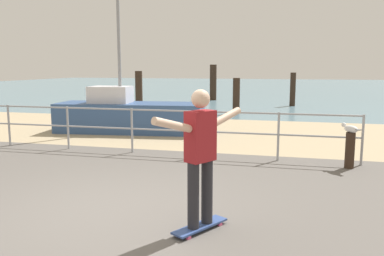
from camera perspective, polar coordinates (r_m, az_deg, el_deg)
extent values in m
cube|color=#605B56|center=(5.05, -16.98, -14.97)|extent=(24.00, 10.00, 0.04)
cube|color=tan|center=(12.34, 2.53, -0.60)|extent=(24.00, 6.00, 0.04)
cube|color=slate|center=(40.05, 10.75, 5.71)|extent=(72.00, 50.00, 0.04)
cylinder|color=#9EA0A5|center=(11.06, -24.48, 0.29)|extent=(0.05, 0.05, 1.05)
cylinder|color=#9EA0A5|center=(10.11, -17.16, -0.03)|extent=(0.05, 0.05, 1.05)
cylinder|color=#9EA0A5|center=(9.37, -8.50, -0.41)|extent=(0.05, 0.05, 1.05)
cylinder|color=#9EA0A5|center=(8.87, 1.40, -0.83)|extent=(0.05, 0.05, 1.05)
cylinder|color=#9EA0A5|center=(8.66, 12.12, -1.26)|extent=(0.05, 0.05, 1.05)
cylinder|color=#9EA0A5|center=(8.76, 22.97, -1.65)|extent=(0.05, 0.05, 1.05)
cylinder|color=#9EA0A5|center=(9.65, -13.09, 2.69)|extent=(11.56, 0.04, 0.04)
cylinder|color=#9EA0A5|center=(9.70, -13.00, 0.09)|extent=(11.56, 0.04, 0.04)
cube|color=#335184|center=(12.39, -8.71, 1.45)|extent=(4.53, 1.91, 0.90)
cone|color=#335184|center=(11.97, 1.46, 1.29)|extent=(1.18, 0.89, 0.77)
cylinder|color=gray|center=(12.43, -10.36, 13.55)|extent=(0.10, 0.10, 4.34)
cube|color=silver|center=(12.50, -11.43, 4.67)|extent=(1.30, 1.04, 0.50)
cube|color=#334C8C|center=(5.04, 1.16, -13.70)|extent=(0.57, 0.79, 0.02)
cylinder|color=#E5598C|center=(4.82, -0.48, -15.33)|extent=(0.06, 0.07, 0.06)
cylinder|color=#E5598C|center=(4.93, -1.85, -14.79)|extent=(0.06, 0.07, 0.06)
cylinder|color=#E5598C|center=(5.20, 3.99, -13.50)|extent=(0.06, 0.07, 0.06)
cylinder|color=#E5598C|center=(5.30, 2.64, -13.06)|extent=(0.06, 0.07, 0.06)
cylinder|color=#26262B|center=(4.82, 0.19, -9.56)|extent=(0.14, 0.14, 0.80)
cylinder|color=#26262B|center=(4.98, 2.13, -8.94)|extent=(0.14, 0.14, 0.80)
cube|color=maroon|center=(4.73, 1.20, -1.16)|extent=(0.35, 0.41, 0.60)
sphere|color=beige|center=(4.68, 1.22, 4.16)|extent=(0.22, 0.22, 0.22)
cylinder|color=beige|center=(4.39, -2.77, 0.43)|extent=(0.36, 0.52, 0.23)
cylinder|color=beige|center=(5.04, 4.68, 1.47)|extent=(0.36, 0.52, 0.23)
cylinder|color=#332319|center=(8.45, 21.44, -3.04)|extent=(0.18, 0.18, 0.73)
ellipsoid|color=white|center=(8.37, 21.61, -0.14)|extent=(0.31, 0.34, 0.14)
sphere|color=white|center=(8.49, 20.69, 0.44)|extent=(0.09, 0.09, 0.09)
cone|color=gold|center=(8.53, 20.45, 0.48)|extent=(0.05, 0.05, 0.02)
cube|color=slate|center=(8.27, 22.42, -0.22)|extent=(0.14, 0.14, 0.02)
cylinder|color=#332319|center=(18.78, -7.53, 5.28)|extent=(0.33, 0.33, 1.79)
cylinder|color=#332319|center=(23.89, 3.01, 6.44)|extent=(0.40, 0.40, 2.10)
cylinder|color=#332319|center=(17.13, 6.29, 4.52)|extent=(0.30, 0.30, 1.52)
cylinder|color=#332319|center=(20.92, 14.07, 5.31)|extent=(0.28, 0.28, 1.69)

